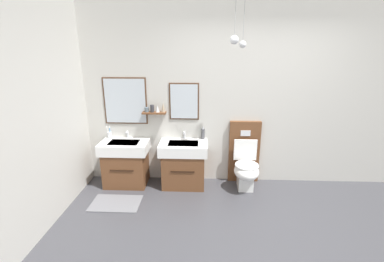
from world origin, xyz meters
The scene contains 11 objects.
ground_plane centered at (0.00, 0.00, -0.05)m, with size 6.65×4.73×0.10m, color #3D3D42.
wall_back centered at (-0.02, 1.70, 1.37)m, with size 5.45×0.66×2.74m.
wall_left centered at (-2.67, 0.00, 1.37)m, with size 0.12×3.53×2.74m, color beige.
bath_mat centered at (-1.98, 0.83, 0.01)m, with size 0.68×0.44×0.01m, color slate.
vanity_sink_left centered at (-1.98, 1.43, 0.37)m, with size 0.73×0.50×0.71m.
tap_on_left_sink centered at (-1.98, 1.61, 0.78)m, with size 0.03×0.13×0.11m.
vanity_sink_right centered at (-1.07, 1.43, 0.37)m, with size 0.73×0.50×0.71m.
tap_on_right_sink centered at (-1.07, 1.61, 0.78)m, with size 0.03×0.13×0.11m.
toilet centered at (-0.12, 1.44, 0.38)m, with size 0.48×0.63×1.00m.
toothbrush_cup centered at (-2.26, 1.60, 0.76)m, with size 0.07×0.07×0.20m.
soap_dispenser centered at (-0.78, 1.61, 0.79)m, with size 0.06×0.06×0.20m.
Camera 1 is at (-0.77, -2.46, 2.10)m, focal length 25.53 mm.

